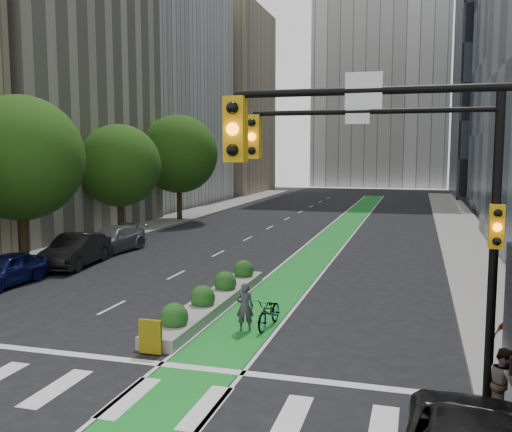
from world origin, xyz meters
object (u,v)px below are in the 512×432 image
Objects in this scene: cyclist at (245,307)px; parked_car_left_far at (112,240)px; median_planter at (213,298)px; parked_car_left_mid at (76,250)px; bicycle at (269,312)px; pedestrian_near at (504,383)px; parked_car_left_near at (5,270)px.

parked_car_left_far is (-11.86, 12.05, -0.06)m from cyclist.
parked_car_left_far reaches higher than median_planter.
cyclist is 13.89m from parked_car_left_mid.
parked_car_left_mid reaches higher than bicycle.
parked_car_left_mid reaches higher than cyclist.
bicycle is 0.39× the size of parked_car_left_far.
bicycle is 1.28× the size of pedestrian_near.
parked_car_left_near is 0.84× the size of parked_car_left_far.
pedestrian_near is (6.60, -5.26, 0.40)m from bicycle.
median_planter is 3.19m from bicycle.
pedestrian_near reaches higher than bicycle.
pedestrian_near reaches higher than median_planter.
parked_car_left_near is at bearing -103.12° from parked_car_left_mid.
cyclist is at bearing -13.82° from parked_car_left_near.
median_planter is at bearing -36.84° from parked_car_left_mid.
cyclist is 0.32× the size of parked_car_left_mid.
cyclist is (1.98, -2.32, 0.44)m from median_planter.
parked_car_left_far is (-9.88, 9.73, 0.37)m from median_planter.
parked_car_left_near is at bearing -34.65° from cyclist.
median_planter is at bearing -38.95° from parked_car_left_far.
pedestrian_near is (19.29, -7.85, 0.19)m from parked_car_left_near.
parked_car_left_mid is (-11.50, 7.79, 0.03)m from cyclist.
parked_car_left_near reaches higher than median_planter.
bicycle is at bearing -159.75° from cyclist.
parked_car_left_mid is 4.27m from parked_car_left_far.
parked_car_left_far is at bearing 90.06° from parked_car_left_near.
parked_car_left_far is 3.32× the size of pedestrian_near.
bicycle is at bearing -37.56° from parked_car_left_mid.
pedestrian_near is (19.15, -16.73, 0.18)m from parked_car_left_far.
parked_car_left_mid is at bearing -53.97° from cyclist.
parked_car_left_near is 4.65m from parked_car_left_mid.
cyclist is at bearing -49.50° from median_planter.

